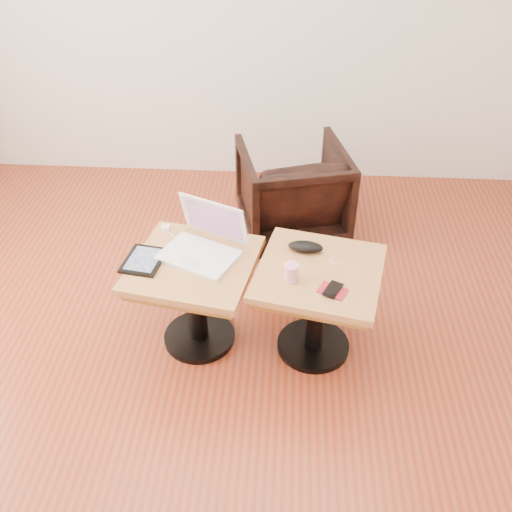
# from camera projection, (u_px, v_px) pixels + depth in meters

# --- Properties ---
(room_shell) EXTENTS (4.52, 4.52, 2.71)m
(room_shell) POSITION_uv_depth(u_px,v_px,m) (210.00, 146.00, 2.06)
(room_shell) COLOR maroon
(room_shell) RESTS_ON ground
(side_table_left) EXTENTS (0.69, 0.69, 0.54)m
(side_table_left) POSITION_uv_depth(u_px,v_px,m) (195.00, 282.00, 2.91)
(side_table_left) COLOR black
(side_table_left) RESTS_ON ground
(side_table_right) EXTENTS (0.71, 0.71, 0.54)m
(side_table_right) POSITION_uv_depth(u_px,v_px,m) (318.00, 291.00, 2.86)
(side_table_right) COLOR black
(side_table_right) RESTS_ON ground
(laptop) EXTENTS (0.47, 0.44, 0.26)m
(laptop) POSITION_uv_depth(u_px,v_px,m) (204.00, 244.00, 2.86)
(laptop) COLOR white
(laptop) RESTS_ON side_table_left
(tablet) EXTENTS (0.22, 0.26, 0.02)m
(tablet) POSITION_uv_depth(u_px,v_px,m) (144.00, 260.00, 2.83)
(tablet) COLOR black
(tablet) RESTS_ON side_table_left
(charging_adapter) EXTENTS (0.04, 0.04, 0.03)m
(charging_adapter) POSITION_uv_depth(u_px,v_px,m) (165.00, 228.00, 3.04)
(charging_adapter) COLOR white
(charging_adapter) RESTS_ON side_table_left
(glasses_case) EXTENTS (0.19, 0.10, 0.06)m
(glasses_case) POSITION_uv_depth(u_px,v_px,m) (306.00, 247.00, 2.88)
(glasses_case) COLOR black
(glasses_case) RESTS_ON side_table_right
(striped_cup) EXTENTS (0.08, 0.08, 0.09)m
(striped_cup) POSITION_uv_depth(u_px,v_px,m) (291.00, 273.00, 2.69)
(striped_cup) COLOR #D1407D
(striped_cup) RESTS_ON side_table_right
(earbuds_tangle) EXTENTS (0.07, 0.05, 0.01)m
(earbuds_tangle) POSITION_uv_depth(u_px,v_px,m) (334.00, 262.00, 2.82)
(earbuds_tangle) COLOR white
(earbuds_tangle) RESTS_ON side_table_right
(phone_on_sleeve) EXTENTS (0.16, 0.14, 0.02)m
(phone_on_sleeve) POSITION_uv_depth(u_px,v_px,m) (333.00, 290.00, 2.65)
(phone_on_sleeve) COLOR maroon
(phone_on_sleeve) RESTS_ON side_table_right
(armchair) EXTENTS (0.82, 0.83, 0.63)m
(armchair) POSITION_uv_depth(u_px,v_px,m) (292.00, 191.00, 3.82)
(armchair) COLOR black
(armchair) RESTS_ON ground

